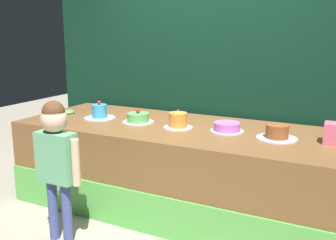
# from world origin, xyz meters

# --- Properties ---
(ground_plane) EXTENTS (12.00, 12.00, 0.00)m
(ground_plane) POSITION_xyz_m (0.00, 0.00, 0.00)
(ground_plane) COLOR #ADA38E
(stage_platform) EXTENTS (3.24, 1.23, 0.84)m
(stage_platform) POSITION_xyz_m (0.00, 0.60, 0.42)
(stage_platform) COLOR brown
(stage_platform) RESTS_ON ground_plane
(curtain_backdrop) EXTENTS (3.98, 0.08, 2.82)m
(curtain_backdrop) POSITION_xyz_m (0.00, 1.31, 1.41)
(curtain_backdrop) COLOR black
(curtain_backdrop) RESTS_ON ground_plane
(child_figure) EXTENTS (0.46, 0.21, 1.20)m
(child_figure) POSITION_xyz_m (-0.62, -0.43, 0.78)
(child_figure) COLOR #3F4C8C
(child_figure) RESTS_ON ground_plane
(pink_box) EXTENTS (0.20, 0.16, 0.17)m
(pink_box) POSITION_xyz_m (1.38, 0.64, 0.92)
(pink_box) COLOR #E26181
(pink_box) RESTS_ON stage_platform
(donut) EXTENTS (0.13, 0.13, 0.03)m
(donut) POSITION_xyz_m (-1.38, 0.58, 0.85)
(donut) COLOR #59B259
(donut) RESTS_ON stage_platform
(cake_far_left) EXTENTS (0.33, 0.33, 0.19)m
(cake_far_left) POSITION_xyz_m (-0.92, 0.54, 0.90)
(cake_far_left) COLOR silver
(cake_far_left) RESTS_ON stage_platform
(cake_left) EXTENTS (0.32, 0.32, 0.14)m
(cake_left) POSITION_xyz_m (-0.46, 0.57, 0.88)
(cake_left) COLOR silver
(cake_left) RESTS_ON stage_platform
(cake_center) EXTENTS (0.28, 0.28, 0.19)m
(cake_center) POSITION_xyz_m (0.00, 0.54, 0.90)
(cake_center) COLOR silver
(cake_center) RESTS_ON stage_platform
(cake_right) EXTENTS (0.31, 0.31, 0.09)m
(cake_right) POSITION_xyz_m (0.46, 0.62, 0.88)
(cake_right) COLOR silver
(cake_right) RESTS_ON stage_platform
(cake_far_right) EXTENTS (0.35, 0.35, 0.12)m
(cake_far_right) POSITION_xyz_m (0.92, 0.58, 0.89)
(cake_far_right) COLOR silver
(cake_far_right) RESTS_ON stage_platform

